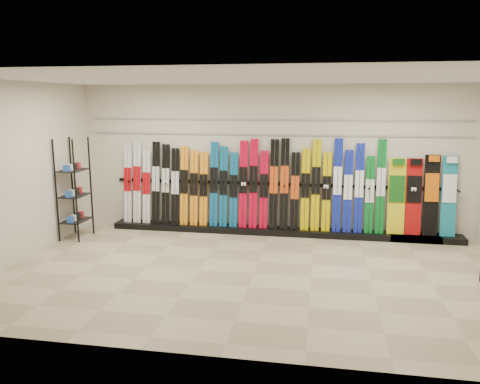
# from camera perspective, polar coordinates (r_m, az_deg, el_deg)

# --- Properties ---
(floor) EXTENTS (8.00, 8.00, 0.00)m
(floor) POSITION_cam_1_polar(r_m,az_deg,el_deg) (7.47, 1.73, -9.86)
(floor) COLOR gray
(floor) RESTS_ON ground
(back_wall) EXTENTS (8.00, 0.00, 8.00)m
(back_wall) POSITION_cam_1_polar(r_m,az_deg,el_deg) (9.54, 3.91, 3.98)
(back_wall) COLOR beige
(back_wall) RESTS_ON floor
(left_wall) EXTENTS (0.00, 5.00, 5.00)m
(left_wall) POSITION_cam_1_polar(r_m,az_deg,el_deg) (8.60, -25.65, 2.15)
(left_wall) COLOR beige
(left_wall) RESTS_ON floor
(ceiling) EXTENTS (8.00, 8.00, 0.00)m
(ceiling) POSITION_cam_1_polar(r_m,az_deg,el_deg) (6.99, 1.87, 13.77)
(ceiling) COLOR silver
(ceiling) RESTS_ON back_wall
(ski_rack_base) EXTENTS (8.00, 0.40, 0.12)m
(ski_rack_base) POSITION_cam_1_polar(r_m,az_deg,el_deg) (9.59, 5.00, -4.79)
(ski_rack_base) COLOR black
(ski_rack_base) RESTS_ON floor
(skis) EXTENTS (5.37, 0.23, 1.83)m
(skis) POSITION_cam_1_polar(r_m,az_deg,el_deg) (9.51, 1.19, 0.65)
(skis) COLOR silver
(skis) RESTS_ON ski_rack_base
(snowboards) EXTENTS (1.26, 0.24, 1.54)m
(snowboards) POSITION_cam_1_polar(r_m,az_deg,el_deg) (9.64, 21.26, -0.48)
(snowboards) COLOR gold
(snowboards) RESTS_ON ski_rack_base
(accessory_rack) EXTENTS (0.40, 0.60, 1.98)m
(accessory_rack) POSITION_cam_1_polar(r_m,az_deg,el_deg) (9.67, -19.59, 0.39)
(accessory_rack) COLOR black
(accessory_rack) RESTS_ON floor
(slatwall_rail_0) EXTENTS (7.60, 0.02, 0.03)m
(slatwall_rail_0) POSITION_cam_1_polar(r_m,az_deg,el_deg) (9.47, 3.94, 6.97)
(slatwall_rail_0) COLOR gray
(slatwall_rail_0) RESTS_ON back_wall
(slatwall_rail_1) EXTENTS (7.60, 0.02, 0.03)m
(slatwall_rail_1) POSITION_cam_1_polar(r_m,az_deg,el_deg) (9.45, 3.96, 8.78)
(slatwall_rail_1) COLOR gray
(slatwall_rail_1) RESTS_ON back_wall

